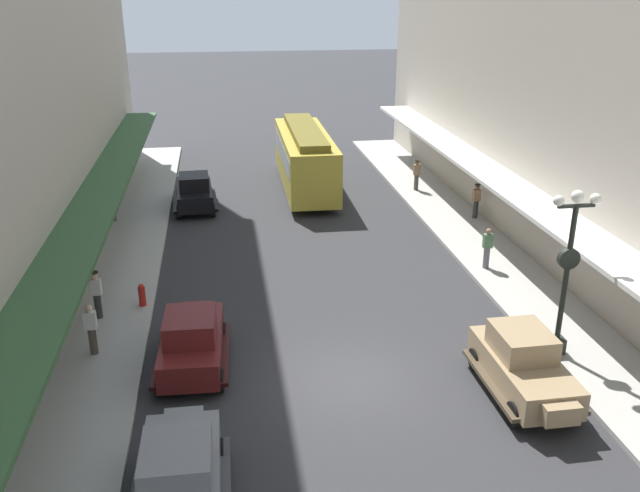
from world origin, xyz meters
The scene contains 16 objects.
ground_plane centered at (0.00, 0.00, 0.00)m, with size 200.00×200.00×0.00m, color #2D2D30.
sidewalk_left centered at (-7.50, 0.00, 0.07)m, with size 3.00×60.00×0.15m, color #A8A59E.
sidewalk_right centered at (7.50, 0.00, 0.07)m, with size 3.00×60.00×0.15m, color #A8A59E.
parked_car_0 centered at (-4.75, 16.53, 0.94)m, with size 2.29×4.31×1.84m.
parked_car_1 centered at (4.53, -1.38, 0.94)m, with size 2.17×4.27×1.84m.
parked_car_2 centered at (-4.63, -4.56, 0.94)m, with size 2.18×4.27×1.84m.
parked_car_3 centered at (-4.51, 1.32, 0.94)m, with size 2.29×4.31×1.84m.
streetcar centered at (1.16, 18.97, 1.90)m, with size 2.65×9.63×3.46m.
lamp_post_with_clock centered at (6.40, 0.29, 2.99)m, with size 1.42×0.44×5.16m.
fire_hydrant centered at (-6.35, 5.47, 0.56)m, with size 0.24×0.24×0.82m.
pedestrian_0 centered at (8.54, 12.71, 1.01)m, with size 0.36×0.28×1.67m.
pedestrian_1 centered at (7.06, 17.66, 1.01)m, with size 0.36×0.28×1.67m.
pedestrian_2 centered at (-7.72, 4.76, 1.01)m, with size 0.36×0.28×1.67m.
pedestrian_3 centered at (-8.52, 14.85, 0.99)m, with size 0.36×0.24×1.64m.
pedestrian_4 centered at (6.77, 6.86, 0.99)m, with size 0.36×0.24×1.64m.
pedestrian_5 centered at (-7.50, 2.34, 0.99)m, with size 0.36×0.24×1.64m.
Camera 1 is at (-3.40, -16.35, 10.68)m, focal length 37.76 mm.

